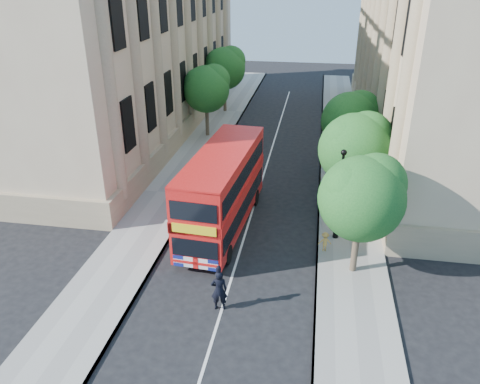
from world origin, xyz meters
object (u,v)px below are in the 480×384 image
at_px(lamp_post, 339,199).
at_px(double_decker_bus, 223,188).
at_px(police_constable, 219,290).
at_px(woman_pedestrian, 340,208).
at_px(box_van, 229,170).

relative_size(lamp_post, double_decker_bus, 0.52).
xyz_separation_m(police_constable, woman_pedestrian, (5.36, 8.68, -0.02)).
height_order(double_decker_bus, box_van, double_decker_bus).
relative_size(police_constable, woman_pedestrian, 1.16).
bearing_deg(box_van, lamp_post, -34.77).
relative_size(lamp_post, police_constable, 2.63).
xyz_separation_m(box_van, police_constable, (1.95, -12.54, -0.26)).
bearing_deg(woman_pedestrian, lamp_post, 48.21).
xyz_separation_m(lamp_post, box_van, (-7.07, 5.74, -1.27)).
distance_m(double_decker_bus, woman_pedestrian, 6.98).
distance_m(lamp_post, police_constable, 8.64).
relative_size(lamp_post, box_van, 1.13).
bearing_deg(police_constable, lamp_post, -137.84).
bearing_deg(double_decker_bus, box_van, 101.48).
bearing_deg(lamp_post, police_constable, -127.01).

